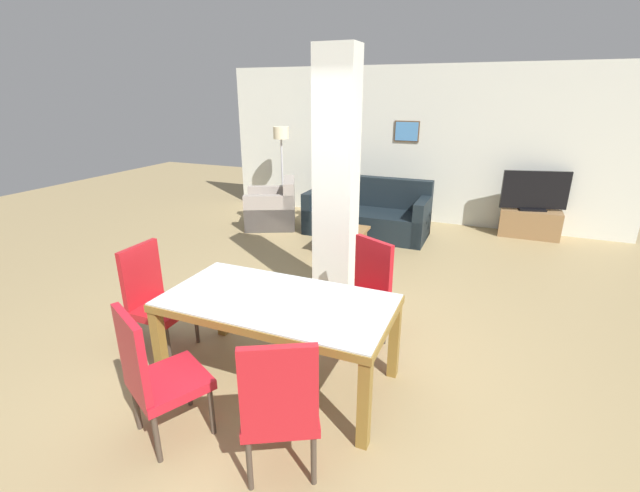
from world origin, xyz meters
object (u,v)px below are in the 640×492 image
Objects in this scene: sofa at (367,216)px; armchair at (273,210)px; dining_chair_head_left at (154,296)px; tv_stand at (529,223)px; bottle at (335,223)px; floor_lamp at (281,142)px; tv_screen at (535,191)px; dining_chair_near_right at (280,404)px; coffee_table at (343,240)px; dining_chair_near_left at (155,373)px; dining_table at (278,315)px; dining_chair_far_right at (364,290)px.

sofa is 1.70× the size of armchair.
tv_stand is at bearing 146.14° from dining_chair_head_left.
floor_lamp is (-1.75, 1.77, 0.88)m from bottle.
tv_screen is at bearing -160.65° from sofa.
dining_chair_head_left is 3.67× the size of bottle.
armchair is at bearing 90.54° from dining_chair_near_right.
armchair is 0.71× the size of floor_lamp.
coffee_table is 3.25m from tv_screen.
bottle is at bearing 119.48° from dining_chair_near_left.
dining_chair_near_left is 3.73m from bottle.
tv_screen reaches higher than bottle.
armchair is at bearing 152.30° from coffee_table.
coffee_table is at bearing -41.82° from floor_lamp.
dining_chair_near_left is at bearing 90.31° from sofa.
dining_table is 0.96m from dining_chair_far_right.
tv_stand reaches higher than coffee_table.
dining_table is 4.41m from armchair.
dining_chair_far_right is at bearing -164.66° from armchair.
dining_chair_near_right and dining_chair_far_right have the same top height.
dining_chair_near_right is (1.70, -0.82, 0.00)m from dining_chair_head_left.
dining_chair_head_left is 4.11m from sofa.
bottle is at bearing -45.30° from floor_lamp.
dining_chair_far_right is 3.96m from armchair.
dining_chair_near_left is at bearing 52.53° from tv_screen.
bottle is 3.36m from tv_screen.
dining_chair_head_left is at bearing 167.45° from armchair.
dining_table is 0.93m from dining_chair_near_right.
floor_lamp reaches higher than dining_chair_head_left.
dining_chair_far_right reaches higher than bottle.
dining_chair_far_right is at bearing -111.40° from tv_stand.
dining_chair_head_left is 1.00× the size of dining_chair_near_left.
dining_chair_near_right is 3.94m from coffee_table.
dining_chair_near_right reaches higher than dining_table.
dining_chair_head_left and dining_chair_near_right have the same top height.
floor_lamp is at bearing 134.70° from bottle.
coffee_table is at bearing 99.98° from dining_table.
bottle is 2.64m from floor_lamp.
dining_table is 5.33m from tv_stand.
dining_chair_head_left is 5.92m from tv_stand.
dining_chair_near_left is 4.91m from sofa.
dining_chair_far_right is 3.32m from sofa.
dining_chair_far_right reaches higher than tv_stand.
dining_chair_head_left is 1.90m from dining_chair_far_right.
floor_lamp is (-4.40, -0.28, 1.15)m from tv_stand.
dining_chair_near_right is (0.89, 0.06, 0.00)m from dining_chair_near_left.
floor_lamp is at bearing 138.18° from coffee_table.
armchair is (-1.68, -0.19, -0.02)m from sofa.
dining_chair_head_left reaches higher than armchair.
dining_chair_head_left is at bearing -76.59° from floor_lamp.
dining_table reaches higher than tv_stand.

